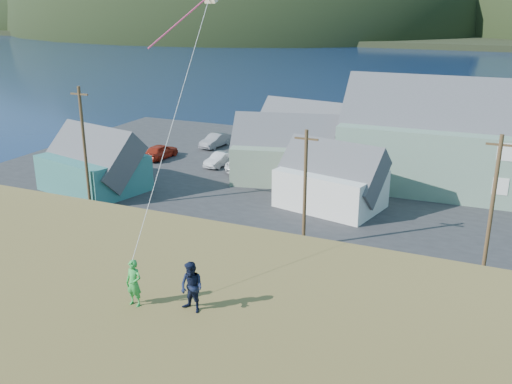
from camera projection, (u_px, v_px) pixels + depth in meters
ground at (302, 257)px, 37.61m from camera, size 900.00×900.00×0.00m
grass_strip at (291, 269)px, 35.86m from camera, size 110.00×8.00×0.10m
waterfront_lot at (363, 184)px, 52.33m from camera, size 72.00×36.00×0.12m
wharf at (360, 126)px, 74.43m from camera, size 26.00×14.00×0.90m
far_shore at (495, 27)px, 323.37m from camera, size 900.00×320.00×2.00m
shed_teal at (93, 163)px, 49.84m from camera, size 10.00×8.03×6.97m
shed_palegreen_near at (288, 151)px, 52.76m from camera, size 11.41×8.60×7.44m
shed_white at (331, 178)px, 45.72m from camera, size 9.22×7.09×6.59m
shed_palegreen_far at (309, 133)px, 59.64m from camera, size 11.94×7.93×7.48m
utility_poles at (265, 178)px, 38.66m from camera, size 29.85×0.24×9.86m
parked_cars at (272, 157)px, 58.16m from camera, size 26.31×12.68×1.56m
kite_flyer_green at (134, 283)px, 17.42m from camera, size 0.57×0.39×1.50m
kite_flyer_navy at (192, 287)px, 17.07m from camera, size 0.88×0.75×1.60m
kite_rig at (204, 3)px, 21.13m from camera, size 1.11×3.81×10.50m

